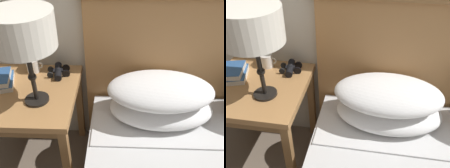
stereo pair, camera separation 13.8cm
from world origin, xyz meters
The scene contains 5 objects.
nightstand centered at (-0.64, 0.61, 0.53)m, with size 0.58×0.58×0.61m.
table_lamp centered at (-0.55, 0.53, 1.01)m, with size 0.31×0.31×0.50m.
book_on_nightstand centered at (-0.80, 0.67, 0.63)m, with size 0.20×0.23×0.04m.
binoculars_pair centered at (-0.48, 0.79, 0.63)m, with size 0.15×0.16×0.05m.
coffee_mug centered at (-0.64, 0.82, 0.65)m, with size 0.10×0.08×0.08m.
Camera 1 is at (-0.10, -0.55, 1.51)m, focal length 42.00 mm.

